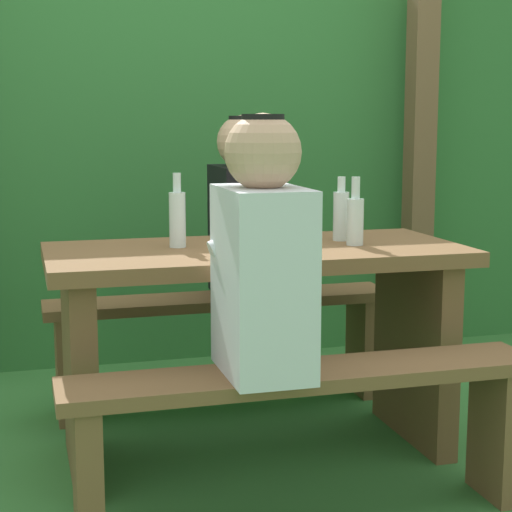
{
  "coord_description": "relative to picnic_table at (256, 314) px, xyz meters",
  "views": [
    {
      "loc": [
        -0.77,
        -2.74,
        1.16
      ],
      "look_at": [
        0.0,
        0.0,
        0.7
      ],
      "focal_mm": 59.71,
      "sensor_mm": 36.0,
      "label": 1
    }
  ],
  "objects": [
    {
      "name": "picnic_table",
      "position": [
        0.0,
        0.0,
        0.0
      ],
      "size": [
        1.4,
        0.64,
        0.73
      ],
      "color": "brown",
      "rests_on": "ground_plane"
    },
    {
      "name": "bench_near",
      "position": [
        0.0,
        -0.53,
        -0.17
      ],
      "size": [
        1.4,
        0.24,
        0.46
      ],
      "color": "brown",
      "rests_on": "ground_plane"
    },
    {
      "name": "cell_phone",
      "position": [
        -0.08,
        0.04,
        0.24
      ],
      "size": [
        0.11,
        0.16,
        0.01
      ],
      "primitive_type": "cube",
      "rotation": [
        0.0,
        0.0,
        0.33
      ],
      "color": "black",
      "rests_on": "picnic_table"
    },
    {
      "name": "pergola_post_right",
      "position": [
        1.13,
        1.07,
        0.64
      ],
      "size": [
        0.12,
        0.12,
        2.28
      ],
      "primitive_type": "cube",
      "color": "brown",
      "rests_on": "ground_plane"
    },
    {
      "name": "bench_far",
      "position": [
        0.0,
        0.53,
        -0.17
      ],
      "size": [
        1.4,
        0.24,
        0.46
      ],
      "color": "brown",
      "rests_on": "ground_plane"
    },
    {
      "name": "person_black_coat",
      "position": [
        0.1,
        0.52,
        0.29
      ],
      "size": [
        0.25,
        0.35,
        0.72
      ],
      "color": "black",
      "rests_on": "bench_far"
    },
    {
      "name": "bottle_center",
      "position": [
        -0.26,
        0.07,
        0.34
      ],
      "size": [
        0.06,
        0.06,
        0.25
      ],
      "color": "silver",
      "rests_on": "picnic_table"
    },
    {
      "name": "hedge_backdrop",
      "position": [
        0.0,
        1.73,
        0.43
      ],
      "size": [
        6.4,
        0.96,
        1.86
      ],
      "primitive_type": "cube",
      "color": "#306F33",
      "rests_on": "ground_plane"
    },
    {
      "name": "ground_plane",
      "position": [
        0.0,
        0.0,
        -0.5
      ],
      "size": [
        12.0,
        12.0,
        0.0
      ],
      "primitive_type": "plane",
      "color": "#3A7C39"
    },
    {
      "name": "bottle_right",
      "position": [
        0.34,
        -0.05,
        0.33
      ],
      "size": [
        0.06,
        0.06,
        0.23
      ],
      "color": "silver",
      "rests_on": "picnic_table"
    },
    {
      "name": "person_white_shirt",
      "position": [
        -0.13,
        -0.52,
        0.29
      ],
      "size": [
        0.25,
        0.35,
        0.72
      ],
      "color": "silver",
      "rests_on": "bench_near"
    },
    {
      "name": "drinking_glass",
      "position": [
        0.01,
        -0.09,
        0.28
      ],
      "size": [
        0.07,
        0.07,
        0.09
      ],
      "primitive_type": "cylinder",
      "color": "silver",
      "rests_on": "picnic_table"
    },
    {
      "name": "bottle_left",
      "position": [
        0.33,
        0.07,
        0.33
      ],
      "size": [
        0.06,
        0.06,
        0.23
      ],
      "color": "silver",
      "rests_on": "picnic_table"
    }
  ]
}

